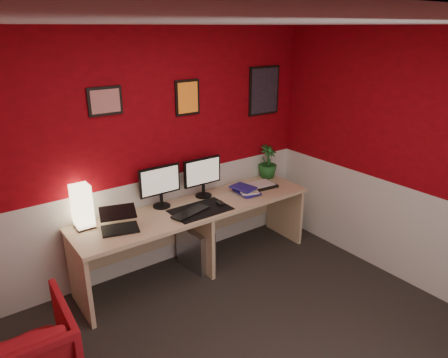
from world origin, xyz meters
TOP-DOWN VIEW (x-y plane):
  - ceiling at (0.00, 0.00)m, footprint 4.00×3.50m
  - wall_back at (0.00, 1.75)m, footprint 4.00×0.01m
  - wall_right at (2.00, 0.00)m, footprint 0.01×3.50m
  - wainscot_back at (0.00, 1.75)m, footprint 4.00×0.01m
  - wainscot_right at (2.00, 0.00)m, footprint 0.01×3.50m
  - desk at (0.40, 1.41)m, footprint 2.60×0.65m
  - shoji_lamp at (-0.70, 1.62)m, footprint 0.16×0.16m
  - laptop at (-0.46, 1.37)m, footprint 0.38×0.31m
  - monitor_left at (0.10, 1.62)m, footprint 0.45×0.06m
  - monitor_right at (0.60, 1.59)m, footprint 0.45×0.06m
  - desk_mat at (0.38, 1.31)m, footprint 0.60×0.38m
  - keyboard at (0.25, 1.29)m, footprint 0.44×0.24m
  - mouse at (0.61, 1.29)m, footprint 0.08×0.11m
  - book_bottom at (0.93, 1.39)m, footprint 0.24×0.31m
  - book_middle at (0.96, 1.41)m, footprint 0.29×0.33m
  - book_top at (0.92, 1.39)m, footprint 0.25×0.30m
  - zen_tray at (1.29, 1.44)m, footprint 0.37×0.28m
  - potted_plant at (1.58, 1.64)m, footprint 0.27×0.27m
  - pc_tower at (0.39, 1.44)m, footprint 0.24×0.47m
  - armchair at (-1.50, 0.74)m, footprint 0.74×0.76m
  - art_left at (-0.35, 1.74)m, footprint 0.32×0.02m
  - art_center at (0.52, 1.74)m, footprint 0.28×0.02m
  - art_right at (1.56, 1.74)m, footprint 0.44×0.02m

SIDE VIEW (x-z plane):
  - pc_tower at x=0.39m, z-range 0.00..0.45m
  - armchair at x=-1.50m, z-range 0.00..0.67m
  - desk at x=0.40m, z-range 0.00..0.73m
  - wainscot_back at x=0.00m, z-range 0.00..1.00m
  - wainscot_right at x=2.00m, z-range 0.00..1.00m
  - desk_mat at x=0.38m, z-range 0.73..0.74m
  - book_bottom at x=0.93m, z-range 0.73..0.76m
  - keyboard at x=0.25m, z-range 0.74..0.75m
  - zen_tray at x=1.29m, z-range 0.73..0.76m
  - mouse at x=0.61m, z-range 0.74..0.77m
  - book_middle at x=0.96m, z-range 0.76..0.78m
  - book_top at x=0.92m, z-range 0.78..0.81m
  - laptop at x=-0.46m, z-range 0.73..0.95m
  - shoji_lamp at x=-0.70m, z-range 0.73..1.13m
  - potted_plant at x=1.58m, z-range 0.73..1.13m
  - monitor_left at x=0.10m, z-range 0.73..1.31m
  - monitor_right at x=0.60m, z-range 0.73..1.31m
  - wall_back at x=0.00m, z-range 0.00..2.50m
  - wall_right at x=2.00m, z-range 0.00..2.50m
  - art_right at x=1.56m, z-range 1.50..2.06m
  - art_center at x=0.52m, z-range 1.62..1.98m
  - art_left at x=-0.35m, z-range 1.72..1.98m
  - ceiling at x=0.00m, z-range 2.50..2.50m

